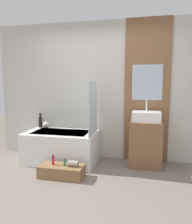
% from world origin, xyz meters
% --- Properties ---
extents(ground_plane, '(12.00, 12.00, 0.00)m').
position_xyz_m(ground_plane, '(0.00, 0.00, 0.00)').
color(ground_plane, slate).
extents(wall_tiled_back, '(4.20, 0.06, 2.60)m').
position_xyz_m(wall_tiled_back, '(0.00, 1.58, 1.30)').
color(wall_tiled_back, beige).
rests_on(wall_tiled_back, ground_plane).
extents(wall_wood_accent, '(0.80, 0.04, 2.60)m').
position_xyz_m(wall_wood_accent, '(0.86, 1.53, 1.31)').
color(wall_wood_accent, brown).
rests_on(wall_wood_accent, ground_plane).
extents(bathtub, '(1.30, 0.78, 0.56)m').
position_xyz_m(bathtub, '(-0.66, 1.14, 0.28)').
color(bathtub, white).
rests_on(bathtub, ground_plane).
extents(glass_shower_screen, '(0.01, 0.59, 0.92)m').
position_xyz_m(glass_shower_screen, '(-0.04, 1.06, 1.02)').
color(glass_shower_screen, silver).
rests_on(glass_shower_screen, bathtub).
extents(wooden_step_bench, '(0.69, 0.32, 0.19)m').
position_xyz_m(wooden_step_bench, '(-0.40, 0.49, 0.09)').
color(wooden_step_bench, olive).
rests_on(wooden_step_bench, ground_plane).
extents(vanity_cabinet, '(0.55, 0.48, 0.80)m').
position_xyz_m(vanity_cabinet, '(0.86, 1.27, 0.40)').
color(vanity_cabinet, brown).
rests_on(vanity_cabinet, ground_plane).
extents(sink, '(0.48, 0.37, 0.36)m').
position_xyz_m(sink, '(0.86, 1.27, 0.88)').
color(sink, white).
rests_on(sink, vanity_cabinet).
extents(vase_tall_dark, '(0.07, 0.07, 0.29)m').
position_xyz_m(vase_tall_dark, '(-1.22, 1.44, 0.68)').
color(vase_tall_dark, black).
rests_on(vase_tall_dark, bathtub).
extents(vase_round_light, '(0.13, 0.13, 0.13)m').
position_xyz_m(vase_round_light, '(-1.09, 1.42, 0.63)').
color(vase_round_light, silver).
rests_on(vase_round_light, bathtub).
extents(bottle_soap_primary, '(0.04, 0.04, 0.15)m').
position_xyz_m(bottle_soap_primary, '(-0.54, 0.49, 0.26)').
color(bottle_soap_primary, '#B21928').
rests_on(bottle_soap_primary, wooden_step_bench).
extents(bottle_soap_secondary, '(0.04, 0.04, 0.11)m').
position_xyz_m(bottle_soap_secondary, '(-0.35, 0.49, 0.24)').
color(bottle_soap_secondary, '#38704C').
rests_on(bottle_soap_secondary, wooden_step_bench).
extents(towel_roll, '(0.16, 0.09, 0.09)m').
position_xyz_m(towel_roll, '(-0.21, 0.49, 0.23)').
color(towel_roll, gray).
rests_on(towel_roll, wooden_step_bench).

